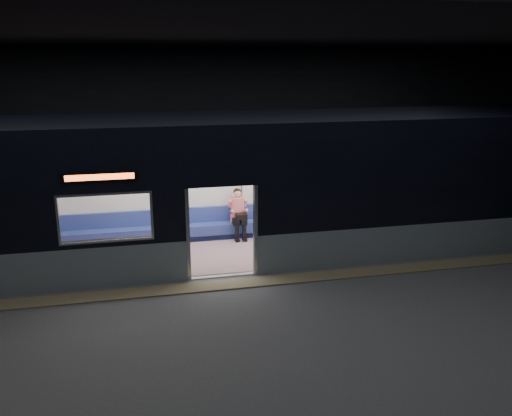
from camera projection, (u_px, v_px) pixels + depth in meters
name	position (u px, v px, depth m)	size (l,w,h in m)	color
station_floor	(231.00, 296.00, 11.00)	(24.00, 14.00, 0.01)	#47494C
station_envelope	(229.00, 114.00, 10.01)	(24.00, 14.00, 5.00)	black
tactile_strip	(227.00, 285.00, 11.51)	(22.80, 0.50, 0.03)	#8C7F59
metro_car	(211.00, 181.00, 12.89)	(18.00, 3.04, 3.35)	gray
passenger	(238.00, 210.00, 14.30)	(0.38, 0.66, 1.32)	black
handbag	(241.00, 216.00, 14.14)	(0.29, 0.24, 0.14)	black
transit_map	(338.00, 176.00, 15.01)	(1.04, 0.03, 0.68)	white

